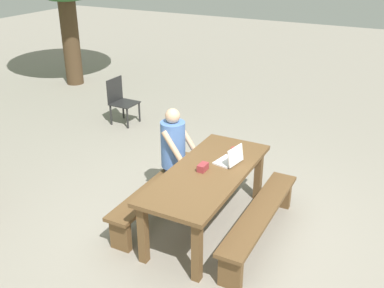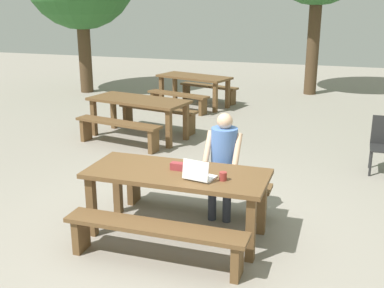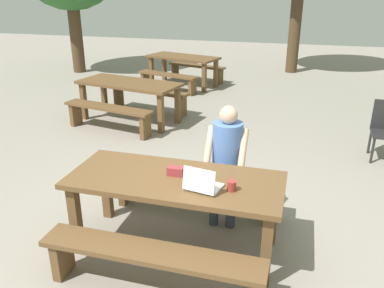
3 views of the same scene
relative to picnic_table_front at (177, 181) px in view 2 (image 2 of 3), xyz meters
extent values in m
plane|color=gray|center=(0.00, 0.00, -0.65)|extent=(30.00, 30.00, 0.00)
cube|color=brown|center=(0.00, 0.00, 0.08)|extent=(1.99, 0.84, 0.05)
cube|color=brown|center=(-0.89, -0.32, -0.30)|extent=(0.09, 0.09, 0.70)
cube|color=brown|center=(0.89, -0.32, -0.30)|extent=(0.09, 0.09, 0.70)
cube|color=brown|center=(-0.89, 0.32, -0.30)|extent=(0.09, 0.09, 0.70)
cube|color=brown|center=(0.89, 0.32, -0.30)|extent=(0.09, 0.09, 0.70)
cube|color=brown|center=(0.00, -0.66, -0.25)|extent=(1.88, 0.30, 0.05)
cube|color=brown|center=(-0.84, -0.66, -0.46)|extent=(0.08, 0.24, 0.38)
cube|color=brown|center=(0.84, -0.66, -0.46)|extent=(0.08, 0.24, 0.38)
cube|color=brown|center=(0.00, 0.66, -0.25)|extent=(1.88, 0.30, 0.05)
cube|color=brown|center=(-0.84, 0.66, -0.46)|extent=(0.08, 0.24, 0.38)
cube|color=brown|center=(0.84, 0.66, -0.46)|extent=(0.08, 0.24, 0.38)
cube|color=white|center=(0.31, -0.10, 0.12)|extent=(0.33, 0.26, 0.02)
cube|color=white|center=(0.28, -0.22, 0.23)|extent=(0.30, 0.10, 0.21)
cube|color=black|center=(0.29, -0.22, 0.23)|extent=(0.27, 0.08, 0.19)
cube|color=#993338|center=(-0.01, 0.06, 0.15)|extent=(0.15, 0.09, 0.08)
cylinder|color=#99332D|center=(0.54, -0.10, 0.15)|extent=(0.08, 0.08, 0.09)
cylinder|color=#333847|center=(0.27, 0.48, -0.44)|extent=(0.10, 0.10, 0.42)
cylinder|color=#333847|center=(0.45, 0.48, -0.44)|extent=(0.10, 0.10, 0.42)
cube|color=#333847|center=(0.36, 0.57, -0.18)|extent=(0.28, 0.28, 0.12)
cylinder|color=#517AC6|center=(0.36, 0.66, 0.16)|extent=(0.31, 0.31, 0.60)
cylinder|color=#DBAD89|center=(0.18, 0.56, 0.21)|extent=(0.07, 0.32, 0.41)
cylinder|color=#DBAD89|center=(0.54, 0.56, 0.21)|extent=(0.07, 0.32, 0.41)
sphere|color=#DBAD89|center=(0.36, 0.66, 0.54)|extent=(0.19, 0.19, 0.19)
cylinder|color=#262626|center=(2.12, 2.63, -0.45)|extent=(0.04, 0.04, 0.38)
cylinder|color=#262626|center=(2.13, 3.01, -0.45)|extent=(0.04, 0.04, 0.38)
cube|color=brown|center=(-2.01, 3.46, 0.08)|extent=(2.02, 1.16, 0.05)
cube|color=brown|center=(-2.91, 3.33, -0.30)|extent=(0.11, 0.11, 0.70)
cube|color=brown|center=(-1.24, 3.00, -0.30)|extent=(0.11, 0.11, 0.70)
cube|color=brown|center=(-2.79, 3.92, -0.30)|extent=(0.11, 0.11, 0.70)
cube|color=brown|center=(-1.12, 3.59, -0.30)|extent=(0.11, 0.11, 0.70)
cube|color=brown|center=(-2.14, 2.82, -0.21)|extent=(1.74, 0.63, 0.05)
cube|color=brown|center=(-2.88, 2.97, -0.44)|extent=(0.13, 0.25, 0.41)
cube|color=brown|center=(-1.40, 2.68, -0.44)|extent=(0.13, 0.25, 0.41)
cube|color=brown|center=(-1.89, 4.10, -0.21)|extent=(1.74, 0.63, 0.05)
cube|color=brown|center=(-2.63, 4.24, -0.44)|extent=(0.13, 0.25, 0.41)
cube|color=brown|center=(-1.15, 3.95, -0.44)|extent=(0.13, 0.25, 0.41)
cube|color=brown|center=(-1.88, 6.42, 0.08)|extent=(1.92, 1.24, 0.05)
cube|color=brown|center=(-2.71, 6.38, -0.30)|extent=(0.11, 0.11, 0.70)
cube|color=brown|center=(-1.20, 5.93, -0.30)|extent=(0.11, 0.11, 0.70)
cube|color=brown|center=(-2.55, 6.92, -0.30)|extent=(0.11, 0.11, 0.70)
cube|color=brown|center=(-1.04, 6.46, -0.30)|extent=(0.11, 0.11, 0.70)
cube|color=brown|center=(-2.07, 5.79, -0.25)|extent=(1.62, 0.75, 0.05)
cube|color=brown|center=(-2.74, 5.99, -0.46)|extent=(0.15, 0.25, 0.38)
cube|color=brown|center=(-1.40, 5.59, -0.46)|extent=(0.15, 0.25, 0.38)
cube|color=brown|center=(-1.69, 7.06, -0.25)|extent=(1.62, 0.75, 0.05)
cube|color=brown|center=(-2.36, 7.26, -0.46)|extent=(0.15, 0.25, 0.38)
cube|color=brown|center=(-1.01, 6.85, -0.46)|extent=(0.15, 0.25, 0.38)
cylinder|color=#4C3823|center=(0.70, 8.92, 0.83)|extent=(0.33, 0.33, 2.95)
cylinder|color=#4C3823|center=(-5.33, 7.25, 0.51)|extent=(0.35, 0.35, 2.32)
camera|label=1|loc=(-4.09, -1.92, 2.51)|focal=41.75mm
camera|label=2|loc=(1.68, -4.61, 1.92)|focal=44.85mm
camera|label=3|loc=(1.03, -3.10, 1.76)|focal=37.03mm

